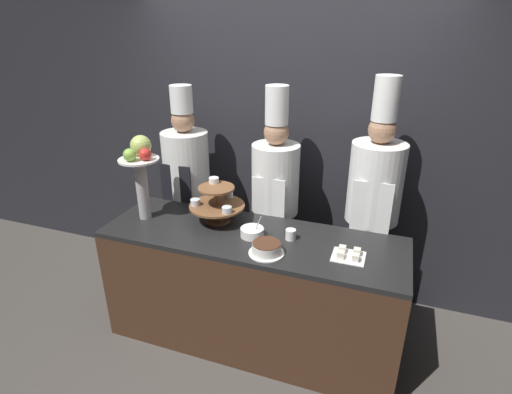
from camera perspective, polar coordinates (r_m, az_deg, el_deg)
ground_plane at (r=3.10m, az=-2.97°, el=-23.27°), size 14.00×14.00×0.00m
wall_back at (r=3.40m, az=4.56°, el=8.81°), size 10.00×0.06×2.80m
buffet_counter at (r=3.04m, az=-0.65°, el=-12.99°), size 2.12×0.68×0.91m
tiered_stand at (r=2.93m, az=-5.62°, el=-0.74°), size 0.41×0.41×0.32m
fruit_pedestal at (r=3.01m, az=-16.17°, el=4.39°), size 0.29×0.29×0.62m
cake_round at (r=2.57m, az=1.50°, el=-7.36°), size 0.23×0.23×0.08m
cup_white at (r=2.74m, az=4.97°, el=-5.35°), size 0.07×0.07×0.07m
cake_square_tray at (r=2.60m, az=13.10°, el=-8.02°), size 0.21×0.18×0.05m
serving_bowl_near at (r=2.77m, az=-0.56°, el=-5.04°), size 0.16×0.16×0.16m
chef_left at (r=3.48m, az=-9.77°, el=1.87°), size 0.39×0.39×1.82m
chef_center_left at (r=3.19m, az=2.72°, el=0.14°), size 0.37×0.37×1.86m
chef_center_right at (r=3.06m, az=16.33°, el=-0.92°), size 0.39×0.39×1.96m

